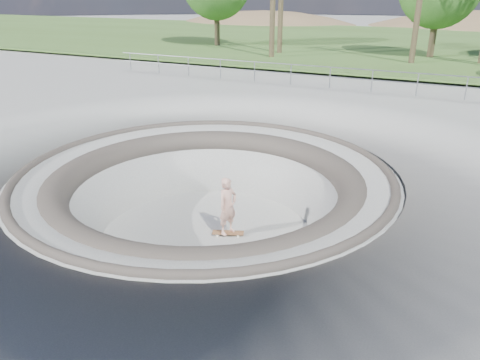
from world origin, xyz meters
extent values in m
plane|color=#AEAEA9|center=(0.00, 0.00, 0.00)|extent=(180.00, 180.00, 0.00)
torus|color=#AEAEA9|center=(0.00, 0.00, -2.00)|extent=(14.00, 14.00, 4.00)
cylinder|color=#AEAEA9|center=(0.00, 0.00, -1.95)|extent=(6.60, 6.60, 0.10)
torus|color=#433E35|center=(0.00, 0.00, -0.02)|extent=(10.24, 10.24, 0.24)
torus|color=#433E35|center=(0.00, 0.00, -0.45)|extent=(8.91, 8.91, 0.81)
cube|color=#3E5D25|center=(0.00, 34.00, 0.22)|extent=(180.00, 36.00, 0.12)
ellipsoid|color=brown|center=(-22.00, 55.00, -6.44)|extent=(50.40, 36.00, 23.40)
cylinder|color=gray|center=(0.00, 12.00, 1.17)|extent=(25.00, 0.05, 0.05)
cylinder|color=gray|center=(0.00, 12.00, 0.72)|extent=(25.00, 0.05, 0.05)
cube|color=brown|center=(0.60, 0.14, -1.82)|extent=(0.92, 0.58, 0.02)
cylinder|color=#BABABF|center=(0.60, 0.14, -1.86)|extent=(0.11, 0.19, 0.04)
cylinder|color=#BABABF|center=(0.60, 0.14, -1.86)|extent=(0.11, 0.19, 0.04)
cylinder|color=white|center=(0.60, 0.14, -1.87)|extent=(0.08, 0.06, 0.07)
cylinder|color=white|center=(0.60, 0.14, -1.87)|extent=(0.08, 0.06, 0.07)
cylinder|color=white|center=(0.60, 0.14, -1.87)|extent=(0.08, 0.06, 0.07)
cylinder|color=white|center=(0.60, 0.14, -1.87)|extent=(0.08, 0.06, 0.07)
imported|color=#DEA48F|center=(0.60, 0.14, -0.97)|extent=(0.58, 0.71, 1.67)
cylinder|color=brown|center=(-13.32, 25.02, 2.61)|extent=(0.44, 0.44, 4.89)
cylinder|color=brown|center=(3.29, 25.31, 2.45)|extent=(0.44, 0.44, 4.56)
camera|label=1|loc=(6.10, -10.29, 4.64)|focal=35.00mm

